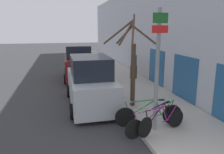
{
  "coord_description": "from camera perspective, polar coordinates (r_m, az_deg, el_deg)",
  "views": [
    {
      "loc": [
        -1.43,
        -2.43,
        3.47
      ],
      "look_at": [
        0.78,
        6.68,
        1.36
      ],
      "focal_mm": 35.0,
      "sensor_mm": 36.0,
      "label": 1
    }
  ],
  "objects": [
    {
      "name": "building_facade",
      "position": [
        17.36,
        5.97,
        11.83
      ],
      "size": [
        0.23,
        32.0,
        6.5
      ],
      "color": "#B2B7C1",
      "rests_on": "ground"
    },
    {
      "name": "bicycle_1",
      "position": [
        7.54,
        12.48,
        -10.51
      ],
      "size": [
        1.96,
        1.17,
        0.91
      ],
      "rotation": [
        0.0,
        0.0,
        2.1
      ],
      "color": "black",
      "rests_on": "sidewalk_curb"
    },
    {
      "name": "parked_car_1",
      "position": [
        15.34,
        -8.75,
        3.53
      ],
      "size": [
        2.13,
        4.56,
        2.35
      ],
      "rotation": [
        0.0,
        0.0,
        -0.05
      ],
      "color": "maroon",
      "rests_on": "ground"
    },
    {
      "name": "sidewalk_curb",
      "position": [
        17.26,
        0.17,
        1.34
      ],
      "size": [
        3.2,
        32.0,
        0.15
      ],
      "color": "#ADA89E",
      "rests_on": "ground"
    },
    {
      "name": "signpost",
      "position": [
        7.02,
        11.72,
        2.23
      ],
      "size": [
        0.53,
        0.15,
        3.91
      ],
      "color": "gray",
      "rests_on": "sidewalk_curb"
    },
    {
      "name": "ground_plane",
      "position": [
        14.14,
        -7.39,
        -1.63
      ],
      "size": [
        80.0,
        80.0,
        0.0
      ],
      "primitive_type": "plane",
      "color": "#333335"
    },
    {
      "name": "bicycle_2",
      "position": [
        7.75,
        9.63,
        -9.58
      ],
      "size": [
        2.38,
        0.44,
        0.96
      ],
      "rotation": [
        0.0,
        0.0,
        1.48
      ],
      "color": "black",
      "rests_on": "sidewalk_curb"
    },
    {
      "name": "pedestrian_near",
      "position": [
        14.57,
        5.7,
        3.62
      ],
      "size": [
        0.47,
        0.4,
        1.8
      ],
      "rotation": [
        0.0,
        0.0,
        -0.12
      ],
      "color": "#4C3D2D",
      "rests_on": "sidewalk_curb"
    },
    {
      "name": "bicycle_0",
      "position": [
        7.28,
        11.48,
        -11.41
      ],
      "size": [
        2.28,
        0.7,
        0.87
      ],
      "rotation": [
        0.0,
        0.0,
        1.83
      ],
      "color": "black",
      "rests_on": "sidewalk_curb"
    },
    {
      "name": "parked_car_0",
      "position": [
        9.91,
        -5.75,
        -1.67
      ],
      "size": [
        2.0,
        4.64,
        2.27
      ],
      "rotation": [
        0.0,
        0.0,
        0.0
      ],
      "color": "#B2B7BC",
      "rests_on": "ground"
    },
    {
      "name": "street_tree",
      "position": [
        9.2,
        5.23,
        3.49
      ],
      "size": [
        2.09,
        1.39,
        3.87
      ],
      "color": "#4C3828",
      "rests_on": "sidewalk_curb"
    }
  ]
}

